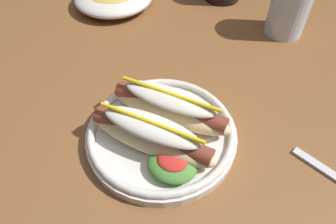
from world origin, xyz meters
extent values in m
plane|color=brown|center=(0.00, 0.00, 0.00)|extent=(8.00, 8.00, 0.00)
cube|color=brown|center=(0.00, 0.00, 0.72)|extent=(1.19, 1.04, 0.04)
cylinder|color=brown|center=(-0.50, 0.43, 0.35)|extent=(0.06, 0.06, 0.70)
cylinder|color=silver|center=(-0.04, -0.20, 0.75)|extent=(0.23, 0.23, 0.02)
torus|color=silver|center=(-0.04, -0.20, 0.76)|extent=(0.23, 0.23, 0.01)
ellipsoid|color=beige|center=(-0.04, -0.23, 0.78)|extent=(0.20, 0.07, 0.04)
cylinder|color=brown|center=(-0.04, -0.23, 0.78)|extent=(0.18, 0.04, 0.03)
ellipsoid|color=silver|center=(-0.04, -0.23, 0.80)|extent=(0.15, 0.06, 0.02)
cylinder|color=yellow|center=(-0.04, -0.23, 0.81)|extent=(0.16, 0.02, 0.01)
ellipsoid|color=beige|center=(-0.03, -0.17, 0.78)|extent=(0.20, 0.07, 0.04)
cylinder|color=brown|center=(-0.03, -0.17, 0.78)|extent=(0.18, 0.04, 0.03)
ellipsoid|color=silver|center=(-0.03, -0.17, 0.80)|extent=(0.15, 0.06, 0.02)
cylinder|color=yellow|center=(-0.03, -0.17, 0.81)|extent=(0.16, 0.02, 0.01)
ellipsoid|color=#4C8C38|center=(0.00, -0.25, 0.77)|extent=(0.07, 0.06, 0.02)
ellipsoid|color=red|center=(0.00, -0.25, 0.78)|extent=(0.04, 0.03, 0.01)
cube|color=silver|center=(0.20, -0.17, 0.74)|extent=(0.08, 0.05, 0.00)
cylinder|color=silver|center=(0.11, 0.16, 0.81)|extent=(0.08, 0.08, 0.13)
camera|label=1|loc=(0.07, -0.47, 1.14)|focal=33.41mm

